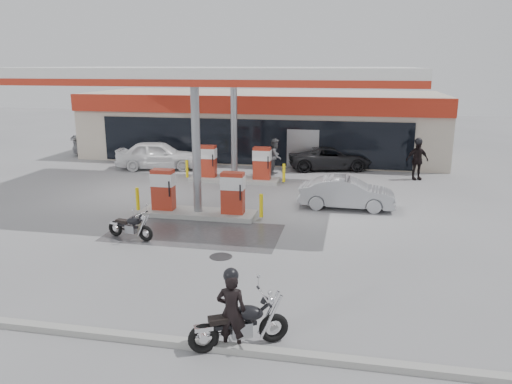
{
  "coord_description": "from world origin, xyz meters",
  "views": [
    {
      "loc": [
        5.86,
        -15.81,
        5.71
      ],
      "look_at": [
        2.41,
        1.47,
        1.2
      ],
      "focal_mm": 35.0,
      "sensor_mm": 36.0,
      "label": 1
    }
  ],
  "objects_px": {
    "attendant": "(275,157)",
    "parked_car_right": "(330,158)",
    "hatchback_silver": "(347,193)",
    "biker_main": "(231,311)",
    "pump_island_near": "(198,198)",
    "parked_motorcycle": "(131,227)",
    "pump_island_far": "(235,167)",
    "parked_car_left": "(108,145)",
    "main_motorcycle": "(241,326)",
    "biker_walking": "(417,160)",
    "sedan_white": "(158,155)"
  },
  "relations": [
    {
      "from": "parked_car_left",
      "to": "parked_car_right",
      "type": "distance_m",
      "value": 14.68
    },
    {
      "from": "biker_walking",
      "to": "pump_island_near",
      "type": "bearing_deg",
      "value": -157.98
    },
    {
      "from": "parked_car_left",
      "to": "parked_car_right",
      "type": "xyz_separation_m",
      "value": [
        14.54,
        -2.0,
        0.01
      ]
    },
    {
      "from": "parked_motorcycle",
      "to": "hatchback_silver",
      "type": "height_order",
      "value": "hatchback_silver"
    },
    {
      "from": "biker_main",
      "to": "attendant",
      "type": "distance_m",
      "value": 17.01
    },
    {
      "from": "parked_motorcycle",
      "to": "sedan_white",
      "type": "bearing_deg",
      "value": 120.64
    },
    {
      "from": "biker_main",
      "to": "parked_motorcycle",
      "type": "height_order",
      "value": "biker_main"
    },
    {
      "from": "pump_island_far",
      "to": "hatchback_silver",
      "type": "height_order",
      "value": "pump_island_far"
    },
    {
      "from": "hatchback_silver",
      "to": "biker_main",
      "type": "bearing_deg",
      "value": 170.32
    },
    {
      "from": "parked_motorcycle",
      "to": "parked_car_right",
      "type": "bearing_deg",
      "value": 78.49
    },
    {
      "from": "attendant",
      "to": "biker_walking",
      "type": "distance_m",
      "value": 7.26
    },
    {
      "from": "pump_island_far",
      "to": "biker_main",
      "type": "height_order",
      "value": "pump_island_far"
    },
    {
      "from": "sedan_white",
      "to": "biker_walking",
      "type": "xyz_separation_m",
      "value": [
        13.95,
        0.0,
        0.22
      ]
    },
    {
      "from": "sedan_white",
      "to": "hatchback_silver",
      "type": "xyz_separation_m",
      "value": [
        10.58,
        -6.0,
        -0.16
      ]
    },
    {
      "from": "pump_island_far",
      "to": "main_motorcycle",
      "type": "bearing_deg",
      "value": -75.81
    },
    {
      "from": "parked_car_left",
      "to": "biker_walking",
      "type": "bearing_deg",
      "value": -123.95
    },
    {
      "from": "biker_main",
      "to": "biker_walking",
      "type": "bearing_deg",
      "value": -111.09
    },
    {
      "from": "sedan_white",
      "to": "pump_island_near",
      "type": "bearing_deg",
      "value": -159.87
    },
    {
      "from": "attendant",
      "to": "biker_walking",
      "type": "xyz_separation_m",
      "value": [
        7.26,
        0.16,
        0.05
      ]
    },
    {
      "from": "biker_main",
      "to": "pump_island_near",
      "type": "bearing_deg",
      "value": -71.53
    },
    {
      "from": "main_motorcycle",
      "to": "sedan_white",
      "type": "height_order",
      "value": "sedan_white"
    },
    {
      "from": "attendant",
      "to": "parked_car_right",
      "type": "distance_m",
      "value": 3.43
    },
    {
      "from": "parked_car_left",
      "to": "parked_motorcycle",
      "type": "bearing_deg",
      "value": -172.8
    },
    {
      "from": "biker_main",
      "to": "biker_walking",
      "type": "xyz_separation_m",
      "value": [
        5.44,
        17.07,
        0.17
      ]
    },
    {
      "from": "pump_island_near",
      "to": "hatchback_silver",
      "type": "relative_size",
      "value": 1.33
    },
    {
      "from": "biker_main",
      "to": "main_motorcycle",
      "type": "bearing_deg",
      "value": -154.75
    },
    {
      "from": "hatchback_silver",
      "to": "parked_car_left",
      "type": "xyz_separation_m",
      "value": [
        -15.63,
        9.8,
        -0.0
      ]
    },
    {
      "from": "hatchback_silver",
      "to": "biker_walking",
      "type": "xyz_separation_m",
      "value": [
        3.37,
        6.0,
        0.37
      ]
    },
    {
      "from": "hatchback_silver",
      "to": "parked_car_right",
      "type": "height_order",
      "value": "parked_car_right"
    },
    {
      "from": "sedan_white",
      "to": "attendant",
      "type": "xyz_separation_m",
      "value": [
        6.69,
        -0.16,
        0.17
      ]
    },
    {
      "from": "main_motorcycle",
      "to": "sedan_white",
      "type": "xyz_separation_m",
      "value": [
        -8.69,
        16.97,
        0.3
      ]
    },
    {
      "from": "parked_motorcycle",
      "to": "hatchback_silver",
      "type": "relative_size",
      "value": 0.46
    },
    {
      "from": "sedan_white",
      "to": "attendant",
      "type": "height_order",
      "value": "attendant"
    },
    {
      "from": "main_motorcycle",
      "to": "parked_car_right",
      "type": "xyz_separation_m",
      "value": [
        0.81,
        18.77,
        0.15
      ]
    },
    {
      "from": "parked_car_left",
      "to": "pump_island_far",
      "type": "bearing_deg",
      "value": -143.61
    },
    {
      "from": "parked_car_right",
      "to": "parked_motorcycle",
      "type": "bearing_deg",
      "value": 140.73
    },
    {
      "from": "pump_island_near",
      "to": "biker_main",
      "type": "bearing_deg",
      "value": -68.11
    },
    {
      "from": "biker_main",
      "to": "hatchback_silver",
      "type": "xyz_separation_m",
      "value": [
        2.07,
        11.07,
        -0.21
      ]
    },
    {
      "from": "parked_car_right",
      "to": "pump_island_far",
      "type": "bearing_deg",
      "value": 116.62
    },
    {
      "from": "pump_island_far",
      "to": "biker_walking",
      "type": "distance_m",
      "value": 9.27
    },
    {
      "from": "main_motorcycle",
      "to": "biker_walking",
      "type": "bearing_deg",
      "value": 45.29
    },
    {
      "from": "sedan_white",
      "to": "biker_walking",
      "type": "distance_m",
      "value": 13.95
    },
    {
      "from": "hatchback_silver",
      "to": "sedan_white",
      "type": "bearing_deg",
      "value": 61.37
    },
    {
      "from": "main_motorcycle",
      "to": "parked_motorcycle",
      "type": "height_order",
      "value": "main_motorcycle"
    },
    {
      "from": "pump_island_far",
      "to": "parked_car_left",
      "type": "relative_size",
      "value": 1.18
    },
    {
      "from": "attendant",
      "to": "parked_car_right",
      "type": "relative_size",
      "value": 0.42
    },
    {
      "from": "biker_walking",
      "to": "pump_island_far",
      "type": "bearing_deg",
      "value": 173.42
    },
    {
      "from": "biker_main",
      "to": "parked_car_left",
      "type": "relative_size",
      "value": 0.38
    },
    {
      "from": "sedan_white",
      "to": "biker_walking",
      "type": "relative_size",
      "value": 2.3
    },
    {
      "from": "parked_motorcycle",
      "to": "hatchback_silver",
      "type": "bearing_deg",
      "value": 49.56
    }
  ]
}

